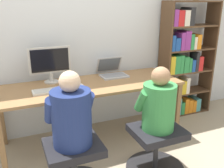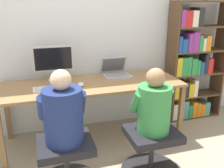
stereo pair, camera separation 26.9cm
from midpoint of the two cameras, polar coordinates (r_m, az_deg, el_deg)
The scene contains 12 objects.
ground_plane at distance 2.84m, azimuth -4.85°, elevation -16.03°, with size 14.00×14.00×0.00m, color tan.
wall_back at distance 3.10m, azimuth -10.11°, elevation 12.59°, with size 10.00×0.05×2.60m.
desk at distance 2.84m, azimuth -7.44°, elevation -1.23°, with size 2.04×0.71×0.72m.
desktop_monitor at distance 2.91m, azimuth -16.56°, elevation 4.55°, with size 0.46×0.16×0.41m.
laptop at distance 3.10m, azimuth -2.41°, elevation 2.74°, with size 0.32×0.33×0.22m.
keyboard at distance 2.67m, azimuth -16.09°, elevation -1.43°, with size 0.42×0.15×0.03m.
computer_mouse_by_keyboard at distance 2.73m, azimuth -10.07°, elevation -0.36°, with size 0.07×0.11×0.04m.
office_chair_left at distance 2.32m, azimuth -12.04°, elevation -18.20°, with size 0.58×0.58×0.47m.
office_chair_right at distance 2.51m, azimuth 6.93°, elevation -14.76°, with size 0.58×0.58×0.47m.
person_at_monitor at distance 2.07m, azimuth -13.00°, elevation -6.92°, with size 0.40×0.34×0.63m.
person_at_laptop at distance 2.28m, azimuth 7.35°, elevation -4.48°, with size 0.37×0.31×0.60m.
bookshelf at distance 3.61m, azimuth 13.88°, elevation 4.21°, with size 0.79×0.27×1.61m.
Camera 1 is at (-0.82, -2.19, 1.61)m, focal length 40.00 mm.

